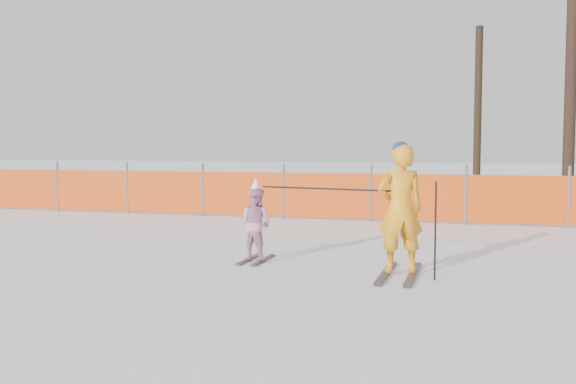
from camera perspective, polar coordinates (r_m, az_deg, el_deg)
The scene contains 6 objects.
ground at distance 8.59m, azimuth -0.95°, elevation -6.90°, with size 120.00×120.00×0.00m, color white.
adult at distance 8.21m, azimuth 9.94°, elevation -1.50°, with size 0.69×1.51×1.70m.
child at distance 9.16m, azimuth -2.89°, elevation -2.75°, with size 0.59×0.93×1.20m.
ski_poles at distance 8.33m, azimuth 6.83°, elevation -1.09°, with size 2.43×0.65×1.21m.
safety_fence at distance 15.19m, azimuth -6.89°, elevation -0.05°, with size 16.49×0.06×1.25m.
tree_trunks at distance 19.42m, azimuth 23.14°, elevation 7.44°, with size 3.64×2.60×6.29m.
Camera 1 is at (2.52, -8.05, 1.62)m, focal length 40.00 mm.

